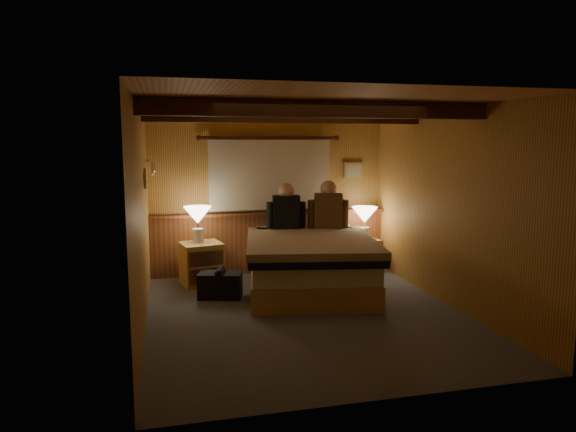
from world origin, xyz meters
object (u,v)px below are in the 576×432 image
object	(u,v)px
person_right	(328,208)
duffel_bag	(220,284)
lamp_left	(198,217)
nightstand_right	(364,255)
person_left	(286,210)
bed	(310,263)
nightstand_left	(202,264)
lamp_right	(365,217)

from	to	relation	value
person_right	duffel_bag	size ratio (longest dim) A/B	1.21
person_right	lamp_left	bearing A→B (deg)	-164.83
nightstand_right	person_left	xyz separation A→B (m)	(-1.27, -0.09, 0.76)
bed	nightstand_left	xyz separation A→B (m)	(-1.40, 0.63, -0.08)
lamp_right	duffel_bag	xyz separation A→B (m)	(-2.32, -0.88, -0.68)
lamp_left	person_right	xyz separation A→B (m)	(1.90, -0.02, 0.07)
person_right	person_left	bearing A→B (deg)	-173.94
bed	lamp_left	size ratio (longest dim) A/B	4.71
nightstand_left	lamp_left	xyz separation A→B (m)	(-0.04, 0.05, 0.65)
person_right	lamp_right	bearing A→B (deg)	29.75
lamp_right	person_left	distance (m)	1.27
bed	person_right	size ratio (longest dim) A/B	3.24
nightstand_left	person_right	bearing A→B (deg)	-10.97
lamp_right	duffel_bag	world-z (taller)	lamp_right
bed	lamp_right	xyz separation A→B (m)	(1.11, 0.83, 0.47)
person_right	bed	bearing A→B (deg)	-109.34
lamp_right	nightstand_right	bearing A→B (deg)	68.12
lamp_left	lamp_right	bearing A→B (deg)	3.16
nightstand_left	lamp_right	bearing A→B (deg)	-7.59
person_right	nightstand_left	bearing A→B (deg)	-163.22
nightstand_left	lamp_left	distance (m)	0.66
bed	person_right	xyz separation A→B (m)	(0.47, 0.67, 0.64)
lamp_right	person_left	bearing A→B (deg)	-177.49
bed	duffel_bag	size ratio (longest dim) A/B	3.92
bed	person_left	bearing A→B (deg)	110.67
person_left	duffel_bag	bearing A→B (deg)	-134.34
lamp_left	person_right	world-z (taller)	person_right
lamp_right	duffel_bag	distance (m)	2.57
nightstand_left	lamp_left	world-z (taller)	lamp_left
bed	duffel_bag	world-z (taller)	bed
bed	nightstand_right	size ratio (longest dim) A/B	4.61
bed	person_left	distance (m)	1.00
nightstand_left	lamp_right	world-z (taller)	lamp_right
lamp_left	nightstand_right	bearing A→B (deg)	3.83
bed	duffel_bag	xyz separation A→B (m)	(-1.21, -0.05, -0.21)
duffel_bag	lamp_right	bearing A→B (deg)	35.79
person_left	nightstand_right	bearing A→B (deg)	11.94
bed	nightstand_right	bearing A→B (deg)	47.39
nightstand_right	lamp_right	world-z (taller)	lamp_right
person_left	person_right	bearing A→B (deg)	-1.59
person_left	duffel_bag	world-z (taller)	person_left
person_left	duffel_bag	distance (m)	1.58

